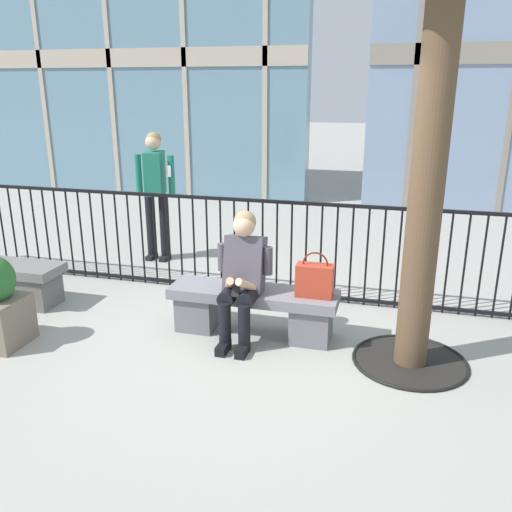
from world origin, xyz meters
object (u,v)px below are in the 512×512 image
stone_bench (253,307)px  bystander_at_railing (156,187)px  handbag_on_bench (315,280)px  seated_person_with_phone (242,273)px

stone_bench → bystander_at_railing: size_ratio=0.94×
stone_bench → handbag_on_bench: (0.58, -0.01, 0.34)m
seated_person_with_phone → handbag_on_bench: (0.65, 0.12, -0.04)m
handbag_on_bench → bystander_at_railing: bystander_at_railing is taller
handbag_on_bench → stone_bench: bearing=179.0°
stone_bench → handbag_on_bench: handbag_on_bench is taller
seated_person_with_phone → handbag_on_bench: bearing=10.4°
handbag_on_bench → bystander_at_railing: bearing=142.1°
handbag_on_bench → bystander_at_railing: 3.12m
bystander_at_railing → seated_person_with_phone: bearing=-48.4°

